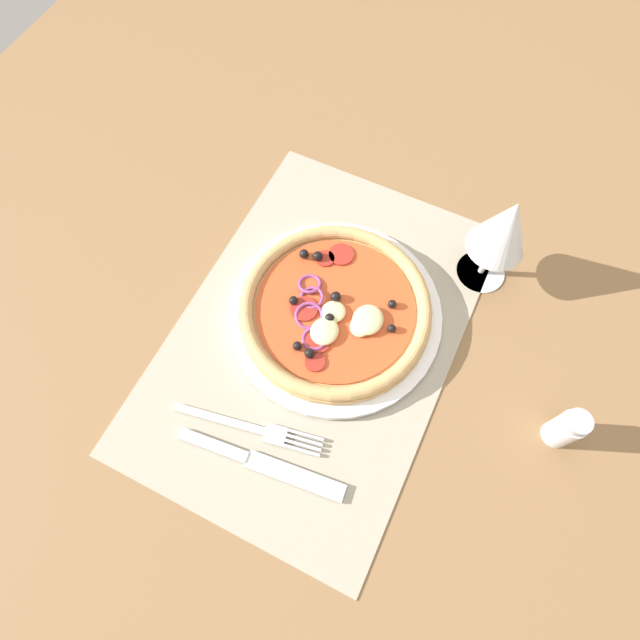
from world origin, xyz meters
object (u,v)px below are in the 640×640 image
at_px(plate, 335,314).
at_px(pizza, 335,309).
at_px(fork, 256,429).
at_px(pepper_shaker, 566,428).
at_px(knife, 262,464).
at_px(wine_glass, 504,229).

height_order(plate, pizza, pizza).
bearing_deg(fork, pepper_shaker, 14.82).
xyz_separation_m(fork, pepper_shaker, (-0.15, 0.32, 0.03)).
height_order(plate, fork, plate).
distance_m(pizza, pepper_shaker, 0.30).
distance_m(pizza, knife, 0.20).
distance_m(knife, pepper_shaker, 0.34).
relative_size(plate, wine_glass, 1.82).
distance_m(fork, knife, 0.04).
xyz_separation_m(fork, knife, (0.03, 0.03, 0.00)).
height_order(pizza, pepper_shaker, pepper_shaker).
xyz_separation_m(pizza, pepper_shaker, (0.02, 0.30, 0.01)).
bearing_deg(plate, knife, 1.61).
xyz_separation_m(plate, knife, (0.20, 0.01, -0.00)).
bearing_deg(plate, wine_glass, 134.43).
relative_size(pizza, pepper_shaker, 3.61).
xyz_separation_m(wine_glass, pepper_shaker, (0.17, 0.15, -0.07)).
distance_m(fork, pepper_shaker, 0.35).
distance_m(wine_glass, pepper_shaker, 0.24).
bearing_deg(knife, pepper_shaker, 25.53).
distance_m(pizza, fork, 0.17).
bearing_deg(wine_glass, fork, -27.75).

